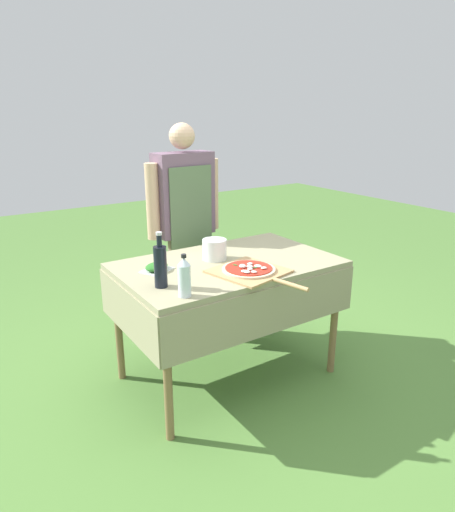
{
  "coord_description": "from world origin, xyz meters",
  "views": [
    {
      "loc": [
        -1.47,
        -2.22,
        1.68
      ],
      "look_at": [
        -0.0,
        0.0,
        0.83
      ],
      "focal_mm": 32.0,
      "sensor_mm": 36.0,
      "label": 1
    }
  ],
  "objects_px": {
    "prep_table": "(228,276)",
    "mixing_tub": "(214,249)",
    "person_cook": "(184,215)",
    "oil_bottle": "(160,265)",
    "herb_container": "(157,267)",
    "pizza_on_peel": "(250,271)",
    "water_bottle": "(184,277)"
  },
  "relations": [
    {
      "from": "person_cook",
      "to": "mixing_tub",
      "type": "distance_m",
      "value": 0.62
    },
    {
      "from": "person_cook",
      "to": "mixing_tub",
      "type": "bearing_deg",
      "value": 75.56
    },
    {
      "from": "water_bottle",
      "to": "mixing_tub",
      "type": "relative_size",
      "value": 1.46
    },
    {
      "from": "prep_table",
      "to": "herb_container",
      "type": "bearing_deg",
      "value": 167.24
    },
    {
      "from": "prep_table",
      "to": "herb_container",
      "type": "xyz_separation_m",
      "value": [
        -0.43,
        0.1,
        0.11
      ]
    },
    {
      "from": "prep_table",
      "to": "mixing_tub",
      "type": "xyz_separation_m",
      "value": [
        -0.04,
        0.1,
        0.16
      ]
    },
    {
      "from": "oil_bottle",
      "to": "mixing_tub",
      "type": "xyz_separation_m",
      "value": [
        0.48,
        0.24,
        -0.06
      ]
    },
    {
      "from": "water_bottle",
      "to": "mixing_tub",
      "type": "height_order",
      "value": "water_bottle"
    },
    {
      "from": "person_cook",
      "to": "pizza_on_peel",
      "type": "bearing_deg",
      "value": 81.47
    },
    {
      "from": "pizza_on_peel",
      "to": "herb_container",
      "type": "relative_size",
      "value": 2.9
    },
    {
      "from": "prep_table",
      "to": "herb_container",
      "type": "distance_m",
      "value": 0.46
    },
    {
      "from": "oil_bottle",
      "to": "mixing_tub",
      "type": "relative_size",
      "value": 1.97
    },
    {
      "from": "person_cook",
      "to": "water_bottle",
      "type": "relative_size",
      "value": 7.22
    },
    {
      "from": "pizza_on_peel",
      "to": "herb_container",
      "type": "distance_m",
      "value": 0.54
    },
    {
      "from": "prep_table",
      "to": "oil_bottle",
      "type": "relative_size",
      "value": 4.47
    },
    {
      "from": "pizza_on_peel",
      "to": "herb_container",
      "type": "height_order",
      "value": "pizza_on_peel"
    },
    {
      "from": "person_cook",
      "to": "pizza_on_peel",
      "type": "relative_size",
      "value": 2.53
    },
    {
      "from": "person_cook",
      "to": "oil_bottle",
      "type": "relative_size",
      "value": 5.34
    },
    {
      "from": "person_cook",
      "to": "pizza_on_peel",
      "type": "height_order",
      "value": "person_cook"
    },
    {
      "from": "pizza_on_peel",
      "to": "oil_bottle",
      "type": "relative_size",
      "value": 2.11
    },
    {
      "from": "prep_table",
      "to": "mixing_tub",
      "type": "relative_size",
      "value": 8.82
    },
    {
      "from": "person_cook",
      "to": "mixing_tub",
      "type": "height_order",
      "value": "person_cook"
    },
    {
      "from": "herb_container",
      "to": "mixing_tub",
      "type": "xyz_separation_m",
      "value": [
        0.4,
        -0.0,
        0.04
      ]
    },
    {
      "from": "prep_table",
      "to": "mixing_tub",
      "type": "height_order",
      "value": "mixing_tub"
    },
    {
      "from": "oil_bottle",
      "to": "pizza_on_peel",
      "type": "bearing_deg",
      "value": -9.4
    },
    {
      "from": "pizza_on_peel",
      "to": "oil_bottle",
      "type": "xyz_separation_m",
      "value": [
        -0.52,
        0.09,
        0.11
      ]
    },
    {
      "from": "mixing_tub",
      "to": "prep_table",
      "type": "bearing_deg",
      "value": -69.41
    },
    {
      "from": "person_cook",
      "to": "prep_table",
      "type": "bearing_deg",
      "value": 79.88
    },
    {
      "from": "pizza_on_peel",
      "to": "oil_bottle",
      "type": "height_order",
      "value": "oil_bottle"
    },
    {
      "from": "person_cook",
      "to": "oil_bottle",
      "type": "height_order",
      "value": "person_cook"
    },
    {
      "from": "oil_bottle",
      "to": "herb_container",
      "type": "xyz_separation_m",
      "value": [
        0.09,
        0.24,
        -0.1
      ]
    },
    {
      "from": "person_cook",
      "to": "mixing_tub",
      "type": "xyz_separation_m",
      "value": [
        -0.12,
        -0.6,
        -0.09
      ]
    }
  ]
}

